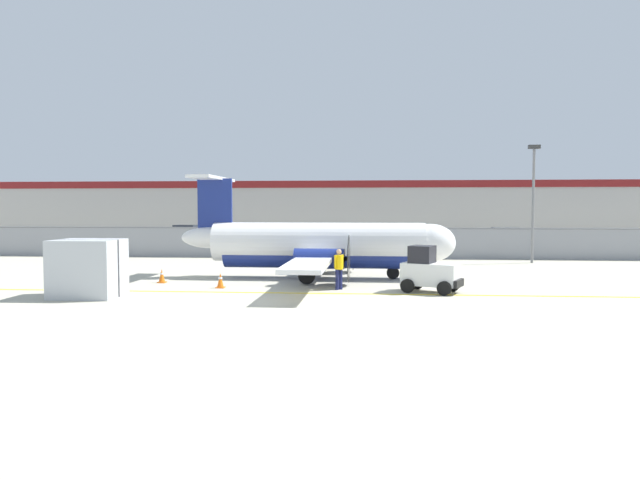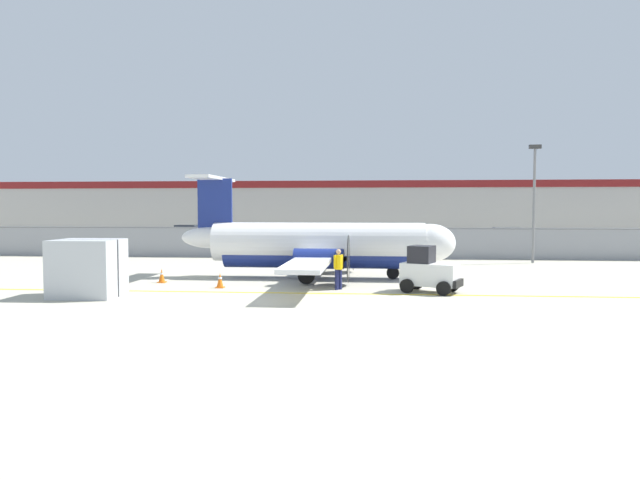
% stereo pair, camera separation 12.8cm
% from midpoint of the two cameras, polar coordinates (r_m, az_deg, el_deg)
% --- Properties ---
extents(ground_plane, '(140.00, 140.00, 0.01)m').
position_cam_midpoint_polar(ground_plane, '(22.89, -1.97, -5.33)').
color(ground_plane, '#B2AD99').
extents(perimeter_fence, '(98.00, 0.10, 2.10)m').
position_cam_midpoint_polar(perimeter_fence, '(38.64, 0.80, -0.17)').
color(perimeter_fence, gray).
rests_on(perimeter_fence, ground).
extents(parking_lot_strip, '(98.00, 17.00, 0.12)m').
position_cam_midpoint_polar(parking_lot_strip, '(50.16, 1.70, -0.60)').
color(parking_lot_strip, '#38383A').
rests_on(parking_lot_strip, ground).
extents(background_building, '(91.00, 8.10, 6.50)m').
position_cam_midpoint_polar(background_building, '(68.52, 2.53, 3.10)').
color(background_building, beige).
rests_on(background_building, ground).
extents(commuter_airplane, '(13.37, 16.02, 4.92)m').
position_cam_midpoint_polar(commuter_airplane, '(27.57, 0.18, -0.53)').
color(commuter_airplane, white).
rests_on(commuter_airplane, ground).
extents(baggage_tug, '(2.58, 2.09, 1.88)m').
position_cam_midpoint_polar(baggage_tug, '(23.46, 10.70, -3.08)').
color(baggage_tug, silver).
rests_on(baggage_tug, ground).
extents(ground_crew_worker, '(0.48, 0.48, 1.70)m').
position_cam_midpoint_polar(ground_crew_worker, '(23.78, 1.75, -2.70)').
color(ground_crew_worker, '#191E4C').
rests_on(ground_crew_worker, ground).
extents(cargo_container, '(2.44, 2.04, 2.20)m').
position_cam_midpoint_polar(cargo_container, '(23.61, -22.33, -2.63)').
color(cargo_container, '#B7BCC1').
rests_on(cargo_container, ground).
extents(traffic_cone_near_left, '(0.36, 0.36, 0.64)m').
position_cam_midpoint_polar(traffic_cone_near_left, '(24.72, -10.08, -4.02)').
color(traffic_cone_near_left, orange).
rests_on(traffic_cone_near_left, ground).
extents(traffic_cone_near_right, '(0.36, 0.36, 0.64)m').
position_cam_midpoint_polar(traffic_cone_near_right, '(26.99, -15.67, -3.48)').
color(traffic_cone_near_right, orange).
rests_on(traffic_cone_near_right, ground).
extents(parked_car_0, '(4.36, 2.36, 1.58)m').
position_cam_midpoint_polar(parked_car_0, '(58.89, -13.41, 0.69)').
color(parked_car_0, black).
rests_on(parked_car_0, parking_lot_strip).
extents(parked_car_1, '(4.24, 2.08, 1.58)m').
position_cam_midpoint_polar(parked_car_1, '(47.21, -9.25, 0.13)').
color(parked_car_1, red).
rests_on(parked_car_1, parking_lot_strip).
extents(parked_car_2, '(4.36, 2.35, 1.58)m').
position_cam_midpoint_polar(parked_car_2, '(48.62, -3.22, 0.26)').
color(parked_car_2, gray).
rests_on(parked_car_2, parking_lot_strip).
extents(parked_car_3, '(4.39, 2.44, 1.58)m').
position_cam_midpoint_polar(parked_car_3, '(54.11, 2.17, 0.56)').
color(parked_car_3, slate).
rests_on(parked_car_3, parking_lot_strip).
extents(parked_car_4, '(4.32, 2.25, 1.58)m').
position_cam_midpoint_polar(parked_car_4, '(46.01, 6.63, 0.07)').
color(parked_car_4, red).
rests_on(parked_car_4, parking_lot_strip).
extents(parked_car_5, '(4.36, 2.36, 1.58)m').
position_cam_midpoint_polar(parked_car_5, '(48.42, 12.97, 0.17)').
color(parked_car_5, '#19662D').
rests_on(parked_car_5, parking_lot_strip).
extents(parked_car_6, '(4.20, 2.01, 1.58)m').
position_cam_midpoint_polar(parked_car_6, '(52.53, 17.90, 0.33)').
color(parked_car_6, silver).
rests_on(parked_car_6, parking_lot_strip).
extents(apron_light_pole, '(0.70, 0.30, 7.27)m').
position_cam_midpoint_polar(apron_light_pole, '(37.52, 20.46, 4.39)').
color(apron_light_pole, slate).
rests_on(apron_light_pole, ground).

